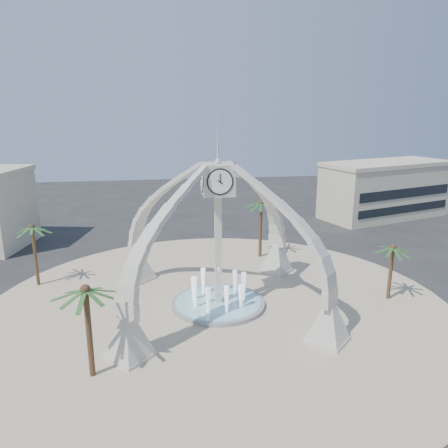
{
  "coord_description": "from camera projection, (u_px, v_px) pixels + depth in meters",
  "views": [
    {
      "loc": [
        -4.67,
        -34.25,
        16.59
      ],
      "look_at": [
        0.8,
        2.0,
        6.78
      ],
      "focal_mm": 35.0,
      "sensor_mm": 36.0,
      "label": 1
    }
  ],
  "objects": [
    {
      "name": "palm_south",
      "position": [
        85.0,
        291.0,
        26.36
      ],
      "size": [
        4.68,
        4.68,
        6.7
      ],
      "rotation": [
        0.0,
        0.0,
        -0.2
      ],
      "color": "brown",
      "rests_on": "ground"
    },
    {
      "name": "fountain",
      "position": [
        218.0,
        303.0,
        37.6
      ],
      "size": [
        8.0,
        8.0,
        3.62
      ],
      "color": "gray",
      "rests_on": "ground"
    },
    {
      "name": "palm_east",
      "position": [
        393.0,
        248.0,
        37.83
      ],
      "size": [
        4.51,
        4.51,
        5.51
      ],
      "rotation": [
        0.0,
        0.0,
        0.4
      ],
      "color": "brown",
      "rests_on": "ground"
    },
    {
      "name": "plaza",
      "position": [
        218.0,
        306.0,
        37.67
      ],
      "size": [
        40.0,
        40.0,
        0.06
      ],
      "primitive_type": "cylinder",
      "color": "#BEAC8D",
      "rests_on": "ground"
    },
    {
      "name": "ground",
      "position": [
        218.0,
        306.0,
        37.68
      ],
      "size": [
        140.0,
        140.0,
        0.0
      ],
      "primitive_type": "plane",
      "color": "#282828",
      "rests_on": "ground"
    },
    {
      "name": "clock_tower",
      "position": [
        218.0,
        234.0,
        36.0
      ],
      "size": [
        17.94,
        17.94,
        16.3
      ],
      "color": "beige",
      "rests_on": "ground"
    },
    {
      "name": "palm_north",
      "position": [
        261.0,
        204.0,
        48.5
      ],
      "size": [
        5.16,
        5.16,
        7.06
      ],
      "rotation": [
        0.0,
        0.0,
        0.4
      ],
      "color": "brown",
      "rests_on": "ground"
    },
    {
      "name": "building_ne",
      "position": [
        385.0,
        189.0,
        67.63
      ],
      "size": [
        21.87,
        14.17,
        8.6
      ],
      "rotation": [
        0.0,
        0.0,
        0.31
      ],
      "color": "#C3B398",
      "rests_on": "ground"
    },
    {
      "name": "palm_west",
      "position": [
        32.0,
        228.0,
        40.61
      ],
      "size": [
        3.56,
        3.56,
        6.48
      ],
      "rotation": [
        0.0,
        0.0,
        -0.07
      ],
      "color": "brown",
      "rests_on": "ground"
    }
  ]
}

